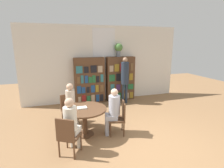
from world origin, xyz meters
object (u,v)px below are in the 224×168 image
(chair_near_camera, at_px, (68,135))
(chair_left_side, at_px, (69,108))
(seated_reader_right, at_px, (113,109))
(seated_reader_back, at_px, (71,121))
(bookshelf_right, at_px, (120,79))
(seated_reader_left, at_px, (71,102))
(chair_far_side, at_px, (120,116))
(flower_vase, at_px, (119,48))
(reading_table, at_px, (85,113))
(bookshelf_left, at_px, (90,81))
(librarian_standing, at_px, (125,76))

(chair_near_camera, bearing_deg, chair_left_side, 117.00)
(seated_reader_right, bearing_deg, seated_reader_back, 126.00)
(bookshelf_right, height_order, seated_reader_left, bookshelf_right)
(bookshelf_right, xyz_separation_m, chair_far_side, (-1.01, -2.71, -0.41))
(bookshelf_right, bearing_deg, seated_reader_left, -139.54)
(flower_vase, distance_m, chair_near_camera, 4.30)
(reading_table, bearing_deg, chair_near_camera, -121.67)
(bookshelf_left, xyz_separation_m, chair_left_side, (-0.93, -1.67, -0.41))
(seated_reader_left, bearing_deg, seated_reader_back, 62.93)
(reading_table, height_order, seated_reader_back, seated_reader_back)
(flower_vase, height_order, chair_near_camera, flower_vase)
(bookshelf_right, xyz_separation_m, librarian_standing, (0.00, -0.50, 0.22))
(bookshelf_right, distance_m, librarian_standing, 0.55)
(bookshelf_left, xyz_separation_m, chair_near_camera, (-1.06, -3.26, -0.41))
(seated_reader_right, xyz_separation_m, librarian_standing, (1.18, 2.17, 0.41))
(chair_near_camera, bearing_deg, seated_reader_left, 113.75)
(bookshelf_left, bearing_deg, seated_reader_left, -115.27)
(flower_vase, xyz_separation_m, librarian_standing, (0.09, -0.51, -1.01))
(reading_table, height_order, seated_reader_right, seated_reader_right)
(flower_vase, height_order, chair_left_side, flower_vase)
(bookshelf_left, distance_m, seated_reader_right, 2.68)
(reading_table, xyz_separation_m, seated_reader_left, (-0.27, 0.66, 0.11))
(bookshelf_right, height_order, chair_far_side, bookshelf_right)
(flower_vase, relative_size, librarian_standing, 0.29)
(chair_far_side, bearing_deg, chair_left_side, 63.00)
(bookshelf_left, height_order, seated_reader_left, bookshelf_left)
(flower_vase, relative_size, seated_reader_back, 0.43)
(seated_reader_right, bearing_deg, reading_table, 90.00)
(librarian_standing, bearing_deg, reading_table, -133.33)
(chair_left_side, xyz_separation_m, chair_far_side, (1.21, -1.04, 0.00))
(chair_left_side, distance_m, seated_reader_left, 0.28)
(chair_left_side, xyz_separation_m, seated_reader_right, (1.04, -1.00, 0.22))
(chair_near_camera, relative_size, librarian_standing, 0.48)
(bookshelf_right, height_order, seated_reader_right, bookshelf_right)
(flower_vase, bearing_deg, seated_reader_left, -138.33)
(flower_vase, height_order, seated_reader_back, flower_vase)
(bookshelf_right, relative_size, chair_left_side, 2.05)
(seated_reader_left, distance_m, librarian_standing, 2.57)
(reading_table, relative_size, chair_near_camera, 1.27)
(seated_reader_left, bearing_deg, seated_reader_right, 117.08)
(flower_vase, bearing_deg, chair_far_side, -108.83)
(chair_left_side, height_order, chair_far_side, same)
(chair_near_camera, relative_size, seated_reader_right, 0.71)
(bookshelf_right, bearing_deg, bookshelf_left, -179.99)
(bookshelf_left, xyz_separation_m, reading_table, (-0.59, -2.50, -0.30))
(reading_table, bearing_deg, seated_reader_left, 112.33)
(seated_reader_left, distance_m, seated_reader_back, 1.28)
(flower_vase, relative_size, reading_table, 0.48)
(seated_reader_left, bearing_deg, chair_near_camera, 59.75)
(bookshelf_left, relative_size, chair_left_side, 2.05)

